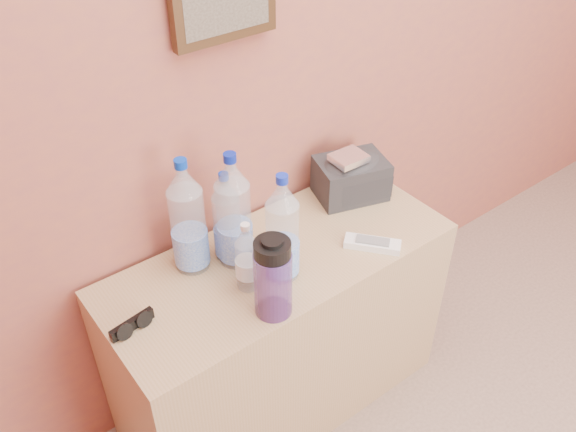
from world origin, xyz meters
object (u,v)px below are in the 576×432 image
Objects in this scene: dresser at (280,333)px; nalgene_bottle at (273,277)px; pet_large_d at (282,233)px; toiletry_bag at (351,176)px; ac_remote at (372,244)px; pet_small at (247,260)px; sunglasses at (132,324)px; pet_large_c at (234,216)px; pet_large_b at (227,221)px; pet_large_a at (188,222)px; foil_packet at (349,158)px.

dresser is 4.39× the size of nalgene_bottle.
pet_large_d is 1.51× the size of toiletry_bag.
dresser is at bearing -158.05° from ac_remote.
dresser is at bearing 17.61° from pet_small.
nalgene_bottle is 0.59m from toiletry_bag.
pet_small is 0.34m from sunglasses.
pet_large_c is 0.15m from pet_large_d.
dresser is 8.49× the size of sunglasses.
pet_large_d is (0.07, -0.13, -0.01)m from pet_large_c.
ac_remote is at bearing -32.52° from pet_large_b.
pet_large_a is 3.40× the size of foil_packet.
sunglasses is (-0.44, 0.07, -0.13)m from pet_large_d.
toiletry_bag is at bearing 112.80° from ac_remote.
sunglasses is at bearing -173.66° from foil_packet.
nalgene_bottle is 0.56m from foil_packet.
pet_large_c is 1.66× the size of pet_small.
foil_packet reaches higher than sunglasses.
pet_large_a is 0.27m from pet_large_d.
pet_small is 0.98× the size of toiletry_bag.
toiletry_bag is at bearing 27.69° from nalgene_bottle.
pet_large_d is (0.19, -0.19, -0.01)m from pet_large_a.
pet_large_c is at bearing -158.12° from toiletry_bag.
toiletry_bag is at bearing -1.51° from pet_large_a.
nalgene_bottle is 1.93× the size of sunglasses.
sunglasses reaches higher than ac_remote.
toiletry_bag is at bearing -1.43° from sunglasses.
pet_large_c is 2.15× the size of ac_remote.
nalgene_bottle is (-0.14, -0.16, 0.46)m from dresser.
toiletry_bag is at bearing 4.61° from pet_large_c.
dresser is at bearing -29.36° from pet_large_a.
toiletry_bag is (0.13, 0.24, 0.07)m from ac_remote.
pet_large_c reaches higher than pet_small.
pet_large_a is 0.12m from pet_large_b.
pet_small is (-0.04, -0.11, -0.06)m from pet_large_c.
pet_large_d is at bearing -17.22° from sunglasses.
pet_large_b is at bearing -162.16° from ac_remote.
nalgene_bottle is 0.41m from ac_remote.
nalgene_bottle is 0.39m from sunglasses.
sunglasses is 1.19× the size of foil_packet.
pet_large_c is 0.46m from foil_packet.
pet_small is at bearing -16.80° from sunglasses.
pet_large_d is 0.12m from pet_small.
pet_small is at bearing -162.39° from dresser.
foil_packet is (0.49, 0.14, 0.07)m from pet_small.
pet_large_b is 0.46m from foil_packet.
ac_remote is 1.59× the size of foil_packet.
pet_large_b is (0.11, -0.03, -0.03)m from pet_large_a.
foil_packet is at bearing -0.08° from pet_large_b.
pet_large_b is 0.26m from nalgene_bottle.
nalgene_bottle is (-0.11, -0.10, -0.03)m from pet_large_d.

